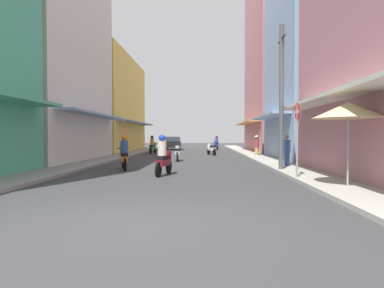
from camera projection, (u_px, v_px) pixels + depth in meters
The scene contains 19 objects.
ground_plane at pixel (188, 157), 23.61m from camera, with size 97.13×97.13×0.00m, color #38383A.
sidewalk_left at pixel (119, 156), 23.79m from camera, with size 1.65×52.15×0.12m, color gray.
sidewalk_right at pixel (258, 157), 23.42m from camera, with size 1.65×52.15×0.12m, color #ADA89E.
building_left_mid at pixel (39, 42), 19.84m from camera, with size 7.05×10.32×14.43m.
building_left_far at pixel (102, 105), 32.10m from camera, with size 7.05×13.28×9.10m.
building_right_mid at pixel (323, 58), 21.18m from camera, with size 7.05×8.60×13.16m.
building_right_far at pixel (283, 62), 32.08m from camera, with size 7.05×11.83×17.58m.
motorbike_green at pixel (153, 146), 28.05m from camera, with size 0.57×1.80×1.58m.
motorbike_silver at pixel (177, 153), 20.17m from camera, with size 0.55×1.81×0.96m.
motorbike_white at pixel (211, 149), 26.30m from camera, with size 0.78×1.73×0.96m.
motorbike_maroon at pixel (164, 157), 12.75m from camera, with size 0.63×1.79×1.58m.
motorbike_orange at pixel (124, 154), 14.83m from camera, with size 0.74×1.75×1.58m.
motorbike_blue at pixel (216, 144), 36.06m from camera, with size 0.68×1.77×1.58m.
parked_car at pixel (173, 143), 37.31m from camera, with size 2.00×4.20×1.45m.
pedestrian_crossing at pixel (287, 151), 15.52m from camera, with size 0.34×0.34×1.61m.
pedestrian_far at pixel (257, 144), 24.26m from camera, with size 0.44×0.44×1.61m.
vendor_umbrella at pixel (348, 110), 9.13m from camera, with size 1.96×1.96×2.47m.
utility_pole at pixel (281, 97), 13.97m from camera, with size 0.20×1.20×6.23m.
street_sign_no_entry at pixel (297, 130), 11.23m from camera, with size 0.07×0.60×2.65m.
Camera 1 is at (1.16, -5.48, 1.53)m, focal length 30.81 mm.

